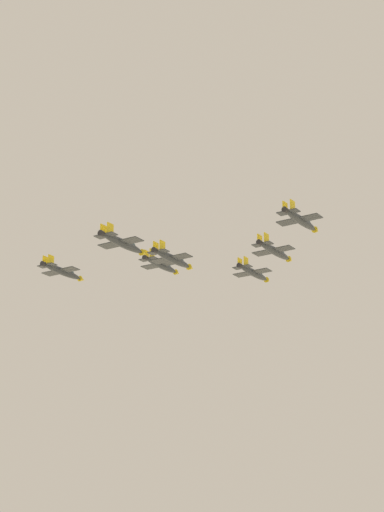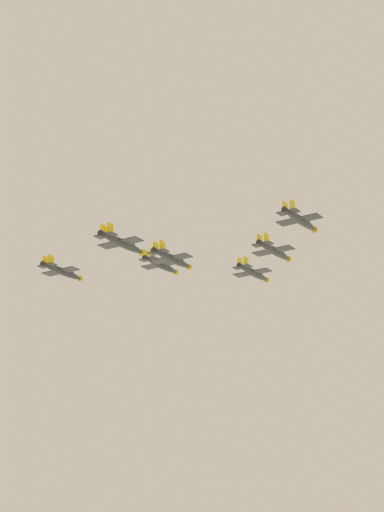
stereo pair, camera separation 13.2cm
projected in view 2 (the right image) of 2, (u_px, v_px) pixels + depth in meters
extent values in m
ellipsoid|color=#2D3338|center=(254.00, 273.00, 248.61)|extent=(7.00, 13.36, 1.77)
cone|color=gold|center=(268.00, 281.00, 254.73)|extent=(2.08, 2.22, 1.50)
ellipsoid|color=#334751|center=(259.00, 274.00, 251.24)|extent=(2.14, 2.69, 1.03)
cube|color=#2D3338|center=(252.00, 273.00, 248.03)|extent=(10.28, 6.73, 0.18)
cube|color=gold|center=(237.00, 275.00, 250.29)|extent=(1.74, 2.88, 0.21)
cube|color=gold|center=(268.00, 270.00, 245.80)|extent=(1.74, 2.88, 0.21)
cube|color=#2D3338|center=(243.00, 267.00, 243.99)|extent=(5.19, 3.83, 0.18)
cube|color=gold|center=(240.00, 263.00, 245.08)|extent=(0.98, 1.90, 2.56)
cube|color=gold|center=(246.00, 262.00, 244.18)|extent=(0.98, 1.90, 2.56)
cylinder|color=black|center=(240.00, 266.00, 242.80)|extent=(1.52, 1.39, 1.24)
ellipsoid|color=#2D3338|center=(161.00, 265.00, 241.67)|extent=(6.81, 12.83, 1.70)
cone|color=gold|center=(177.00, 273.00, 247.58)|extent=(2.00, 2.14, 1.45)
ellipsoid|color=#334751|center=(168.00, 266.00, 244.21)|extent=(2.07, 2.59, 0.99)
cube|color=#2D3338|center=(160.00, 265.00, 241.11)|extent=(9.88, 6.52, 0.17)
cube|color=gold|center=(146.00, 267.00, 243.26)|extent=(1.69, 2.76, 0.20)
cube|color=gold|center=(174.00, 262.00, 238.99)|extent=(1.69, 2.76, 0.20)
cube|color=#2D3338|center=(149.00, 259.00, 237.22)|extent=(4.99, 3.71, 0.17)
cube|color=gold|center=(146.00, 255.00, 238.25)|extent=(0.96, 1.83, 2.46)
cube|color=gold|center=(152.00, 254.00, 237.40)|extent=(0.96, 1.83, 2.46)
cylinder|color=black|center=(145.00, 258.00, 236.06)|extent=(1.47, 1.34, 1.19)
ellipsoid|color=#2D3338|center=(275.00, 251.00, 224.75)|extent=(6.79, 13.33, 1.76)
cone|color=gold|center=(290.00, 260.00, 230.78)|extent=(2.05, 2.19, 1.49)
ellipsoid|color=#334751|center=(281.00, 252.00, 227.35)|extent=(2.11, 2.67, 1.03)
cube|color=#2D3338|center=(273.00, 251.00, 224.18)|extent=(10.22, 6.58, 0.18)
cube|color=gold|center=(257.00, 254.00, 226.48)|extent=(1.70, 2.86, 0.21)
cube|color=gold|center=(290.00, 247.00, 221.92)|extent=(1.70, 2.86, 0.21)
cube|color=#2D3338|center=(263.00, 244.00, 220.21)|extent=(5.15, 3.76, 0.18)
cube|color=gold|center=(260.00, 240.00, 221.29)|extent=(0.95, 1.90, 2.54)
cube|color=gold|center=(266.00, 239.00, 220.38)|extent=(0.95, 1.90, 2.54)
cylinder|color=black|center=(259.00, 242.00, 219.03)|extent=(1.51, 1.37, 1.23)
ellipsoid|color=#2D3338|center=(63.00, 272.00, 233.52)|extent=(6.73, 12.94, 1.71)
cone|color=gold|center=(82.00, 279.00, 239.42)|extent=(2.00, 2.14, 1.46)
ellipsoid|color=#334751|center=(70.00, 272.00, 236.06)|extent=(2.07, 2.60, 1.00)
cube|color=#2D3338|center=(61.00, 271.00, 232.95)|extent=(9.95, 6.48, 0.17)
cube|color=gold|center=(47.00, 274.00, 235.16)|extent=(1.67, 2.78, 0.21)
cube|color=gold|center=(75.00, 268.00, 230.78)|extent=(1.67, 2.78, 0.21)
cube|color=#2D3338|center=(47.00, 266.00, 229.06)|extent=(5.02, 3.70, 0.17)
cube|color=gold|center=(45.00, 262.00, 230.11)|extent=(0.95, 1.84, 2.47)
cube|color=gold|center=(51.00, 260.00, 229.24)|extent=(0.95, 1.84, 2.47)
cylinder|color=black|center=(43.00, 264.00, 227.91)|extent=(1.47, 1.34, 1.20)
ellipsoid|color=#2D3338|center=(301.00, 220.00, 201.18)|extent=(6.66, 12.84, 1.70)
cone|color=gold|center=(316.00, 231.00, 207.04)|extent=(1.99, 2.12, 1.44)
ellipsoid|color=#334751|center=(307.00, 222.00, 203.70)|extent=(2.05, 2.58, 0.99)
cube|color=#2D3338|center=(299.00, 220.00, 200.62)|extent=(9.87, 6.42, 0.17)
cube|color=gold|center=(281.00, 224.00, 202.81)|extent=(1.66, 2.76, 0.20)
cube|color=gold|center=(318.00, 216.00, 198.46)|extent=(1.66, 2.76, 0.20)
cube|color=#2D3338|center=(288.00, 212.00, 196.76)|extent=(4.98, 3.66, 0.17)
cube|color=gold|center=(285.00, 208.00, 197.80)|extent=(0.94, 1.83, 2.45)
cube|color=gold|center=(292.00, 206.00, 196.93)|extent=(0.94, 1.83, 2.45)
cylinder|color=black|center=(285.00, 210.00, 195.62)|extent=(1.46, 1.33, 1.19)
ellipsoid|color=#2D3338|center=(173.00, 259.00, 216.50)|extent=(6.85, 13.11, 1.73)
cone|color=gold|center=(191.00, 268.00, 222.49)|extent=(2.03, 2.17, 1.47)
ellipsoid|color=#334751|center=(180.00, 260.00, 219.08)|extent=(2.10, 2.64, 1.01)
cube|color=#2D3338|center=(171.00, 259.00, 215.93)|extent=(10.08, 6.59, 0.17)
cube|color=gold|center=(155.00, 262.00, 218.15)|extent=(1.70, 2.82, 0.21)
cube|color=gold|center=(187.00, 255.00, 213.74)|extent=(1.70, 2.82, 0.21)
cube|color=#2D3338|center=(158.00, 252.00, 211.97)|extent=(5.09, 3.75, 0.17)
cube|color=gold|center=(156.00, 248.00, 213.04)|extent=(0.96, 1.87, 2.51)
cube|color=gold|center=(162.00, 246.00, 212.15)|extent=(0.96, 1.87, 2.51)
cylinder|color=black|center=(154.00, 250.00, 210.81)|extent=(1.49, 1.36, 1.21)
ellipsoid|color=#2D3338|center=(123.00, 243.00, 200.93)|extent=(6.85, 13.19, 1.74)
cone|color=gold|center=(144.00, 253.00, 206.95)|extent=(2.04, 2.18, 1.48)
ellipsoid|color=#334751|center=(131.00, 244.00, 203.52)|extent=(2.10, 2.65, 1.02)
cube|color=#2D3338|center=(121.00, 243.00, 200.36)|extent=(10.14, 6.60, 0.17)
cube|color=gold|center=(104.00, 247.00, 202.61)|extent=(1.70, 2.84, 0.21)
cube|color=gold|center=(138.00, 239.00, 198.15)|extent=(1.70, 2.84, 0.21)
cube|color=#2D3338|center=(106.00, 235.00, 196.40)|extent=(5.12, 3.76, 0.17)
cube|color=gold|center=(103.00, 231.00, 197.47)|extent=(0.96, 1.88, 2.52)
cube|color=gold|center=(110.00, 229.00, 196.57)|extent=(0.96, 1.88, 2.52)
cylinder|color=black|center=(101.00, 233.00, 195.22)|extent=(1.50, 1.37, 1.22)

